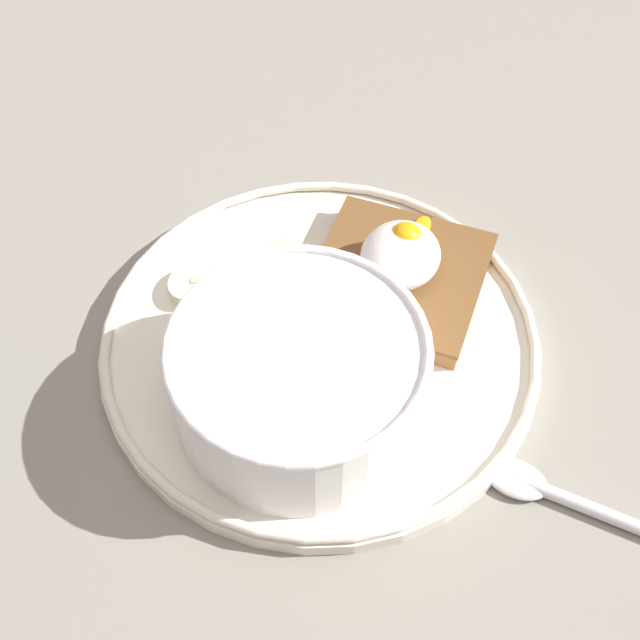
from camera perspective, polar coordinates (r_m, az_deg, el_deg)
The scene contains 9 objects.
ground_plane at distance 56.25cm, azimuth 0.00°, elevation -2.46°, with size 120.00×120.00×2.00cm, color gray.
plate at distance 54.78cm, azimuth 0.00°, elevation -1.39°, with size 26.98×26.98×1.60cm.
oatmeal_bowl at distance 49.51cm, azimuth -1.40°, elevation -3.57°, with size 14.55×14.55×5.98cm.
toast_slice at distance 56.77cm, azimuth 5.02°, elevation 2.72°, with size 11.47×11.47×1.54cm.
poached_egg at distance 55.17cm, azimuth 5.23°, elevation 4.29°, with size 7.68×4.91×3.35cm.
banana_slice_front at distance 57.34cm, azimuth -5.47°, elevation 2.92°, with size 3.07×3.01×1.25cm.
banana_slice_left at distance 57.98cm, azimuth -2.25°, elevation 3.92°, with size 2.97×2.86×1.34cm.
banana_slice_back at distance 57.08cm, azimuth -7.98°, elevation 2.23°, with size 3.43×3.52×1.35cm.
spoon at distance 51.61cm, azimuth 15.67°, elevation -11.04°, with size 2.46×12.98×0.80cm.
Camera 1 is at (-28.79, -14.05, 47.23)cm, focal length 50.00 mm.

